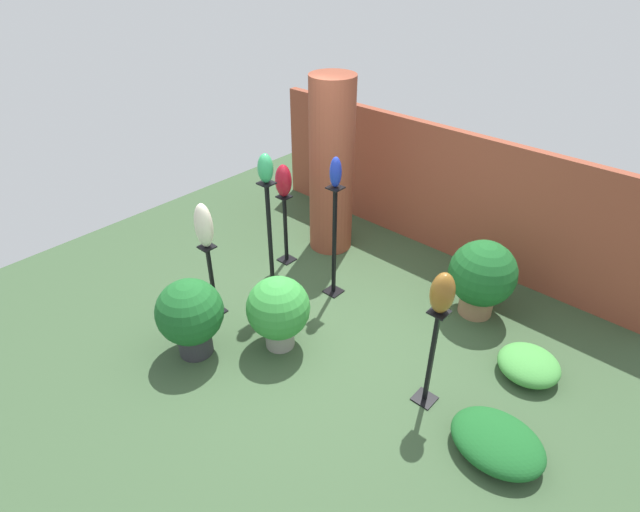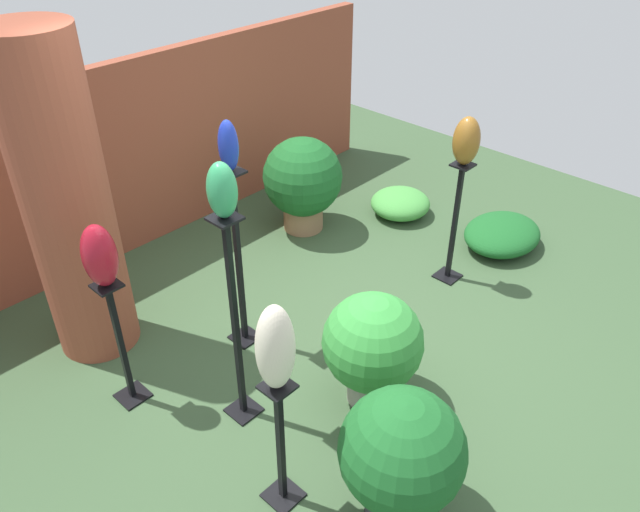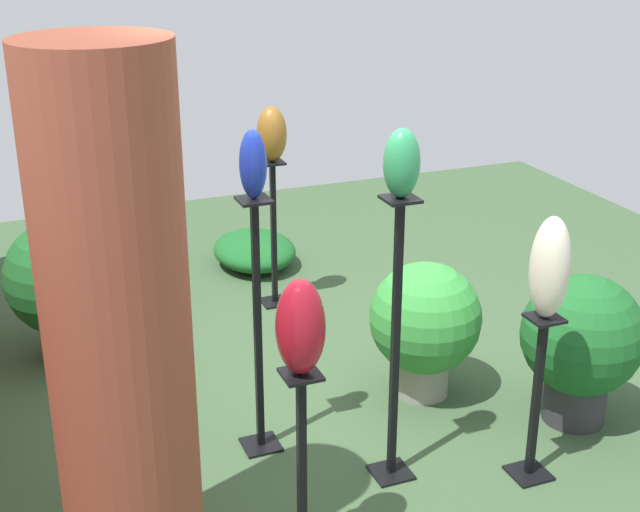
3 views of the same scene
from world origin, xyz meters
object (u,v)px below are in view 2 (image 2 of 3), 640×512
object	(u,v)px
pedestal_ivory	(281,450)
potted_plant_near_pillar	(303,180)
potted_plant_mid_left	(402,455)
pedestal_jade	(236,332)
art_vase_jade	(222,190)
pedestal_bronze	(454,229)
pedestal_cobalt	(239,268)
brick_pillar	(67,205)
art_vase_ivory	(275,348)
potted_plant_front_right	(373,345)
pedestal_ruby	(122,349)
art_vase_cobalt	(228,146)
art_vase_bronze	(466,141)
art_vase_ruby	(100,256)

from	to	relation	value
pedestal_ivory	potted_plant_near_pillar	size ratio (longest dim) A/B	0.98
potted_plant_mid_left	pedestal_jade	bearing A→B (deg)	94.40
art_vase_jade	potted_plant_near_pillar	xyz separation A→B (m)	(1.97, 1.37, -1.16)
pedestal_bronze	potted_plant_near_pillar	distance (m)	1.53
art_vase_jade	potted_plant_mid_left	bearing A→B (deg)	-85.60
pedestal_cobalt	brick_pillar	bearing A→B (deg)	133.10
art_vase_jade	art_vase_ivory	world-z (taller)	art_vase_jade
brick_pillar	pedestal_jade	distance (m)	1.47
potted_plant_front_right	pedestal_ruby	bearing A→B (deg)	132.97
pedestal_bronze	art_vase_ivory	distance (m)	2.66
art_vase_cobalt	potted_plant_near_pillar	size ratio (longest dim) A/B	0.37
pedestal_bronze	art_vase_jade	xyz separation A→B (m)	(-2.25, 0.14, 1.18)
art_vase_jade	potted_plant_mid_left	size ratio (longest dim) A/B	0.37
pedestal_jade	art_vase_cobalt	xyz separation A→B (m)	(0.49, 0.55, 0.90)
pedestal_bronze	pedestal_cobalt	size ratio (longest dim) A/B	0.76
art_vase_bronze	art_vase_cobalt	world-z (taller)	art_vase_cobalt
art_vase_ivory	pedestal_ruby	bearing A→B (deg)	97.16
art_vase_jade	potted_plant_front_right	world-z (taller)	art_vase_jade
art_vase_ruby	art_vase_bronze	distance (m)	2.80
pedestal_ruby	art_vase_bronze	size ratio (longest dim) A/B	2.47
pedestal_ruby	art_vase_cobalt	world-z (taller)	art_vase_cobalt
art_vase_cobalt	potted_plant_mid_left	world-z (taller)	art_vase_cobalt
pedestal_ruby	art_vase_jade	world-z (taller)	art_vase_jade
art_vase_cobalt	art_vase_jade	bearing A→B (deg)	-131.87
art_vase_bronze	potted_plant_near_pillar	size ratio (longest dim) A/B	0.42
pedestal_cobalt	art_vase_ivory	world-z (taller)	pedestal_cobalt
potted_plant_near_pillar	pedestal_jade	bearing A→B (deg)	-145.16
brick_pillar	pedestal_bronze	size ratio (longest dim) A/B	2.15
art_vase_jade	brick_pillar	bearing A→B (deg)	101.06
pedestal_cobalt	art_vase_cobalt	distance (m)	0.94
brick_pillar	art_vase_ruby	size ratio (longest dim) A/B	5.56
art_vase_bronze	pedestal_jade	bearing A→B (deg)	176.55
potted_plant_near_pillar	potted_plant_front_right	bearing A→B (deg)	-124.14
art_vase_ruby	art_vase_ivory	world-z (taller)	art_vase_ivory
pedestal_bronze	art_vase_cobalt	xyz separation A→B (m)	(-1.75, 0.69, 1.11)
art_vase_ruby	potted_plant_front_right	size ratio (longest dim) A/B	0.50
brick_pillar	pedestal_cobalt	bearing A→B (deg)	-46.90
pedestal_bronze	brick_pillar	bearing A→B (deg)	149.17
pedestal_jade	potted_plant_near_pillar	world-z (taller)	pedestal_jade
pedestal_bronze	potted_plant_near_pillar	size ratio (longest dim) A/B	1.17
art_vase_bronze	art_vase_jade	world-z (taller)	art_vase_jade
pedestal_ivory	art_vase_bronze	size ratio (longest dim) A/B	2.34
pedestal_ruby	art_vase_bronze	world-z (taller)	art_vase_bronze
art_vase_bronze	art_vase_cobalt	size ratio (longest dim) A/B	1.12
brick_pillar	art_vase_ruby	xyz separation A→B (m)	(-0.17, -0.70, 0.00)
potted_plant_front_right	pedestal_jade	bearing A→B (deg)	141.49
pedestal_ivory	pedestal_jade	bearing A→B (deg)	67.73
pedestal_jade	art_vase_bronze	distance (m)	2.32
potted_plant_near_pillar	art_vase_jade	bearing A→B (deg)	-145.16
art_vase_bronze	art_vase_ivory	world-z (taller)	art_vase_bronze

